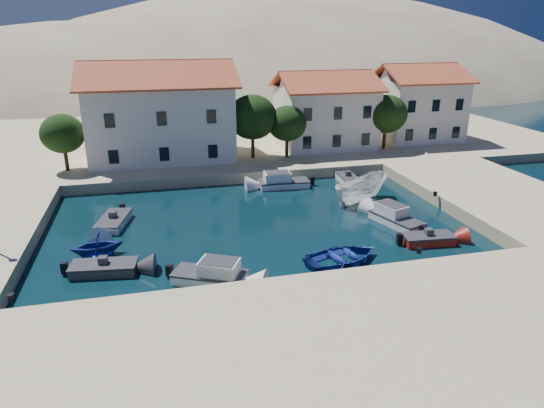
{
  "coord_description": "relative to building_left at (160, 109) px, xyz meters",
  "views": [
    {
      "loc": [
        -6.79,
        -22.52,
        13.59
      ],
      "look_at": [
        0.87,
        8.57,
        2.0
      ],
      "focal_mm": 32.0,
      "sensor_mm": 36.0,
      "label": 1
    }
  ],
  "objects": [
    {
      "name": "ground",
      "position": [
        6.0,
        -28.0,
        -5.94
      ],
      "size": [
        400.0,
        400.0,
        0.0
      ],
      "primitive_type": "plane",
      "color": "black",
      "rests_on": "ground"
    },
    {
      "name": "cabin_cruiser_north",
      "position": [
        10.35,
        -9.87,
        -5.46
      ],
      "size": [
        4.64,
        2.17,
        1.6
      ],
      "rotation": [
        0.0,
        0.0,
        3.08
      ],
      "color": "white",
      "rests_on": "ground"
    },
    {
      "name": "motorboat_white_west",
      "position": [
        -4.2,
        -15.72,
        -5.64
      ],
      "size": [
        2.66,
        4.31,
        1.25
      ],
      "rotation": [
        0.0,
        0.0,
        -1.81
      ],
      "color": "white",
      "rests_on": "ground"
    },
    {
      "name": "quay_east",
      "position": [
        26.5,
        -18.0,
        -5.44
      ],
      "size": [
        11.0,
        20.0,
        1.0
      ],
      "primitive_type": "cube",
      "color": "#C5B887",
      "rests_on": "ground"
    },
    {
      "name": "cabin_cruiser_east",
      "position": [
        16.03,
        -20.56,
        -5.46
      ],
      "size": [
        2.93,
        4.61,
        1.6
      ],
      "rotation": [
        0.0,
        0.0,
        1.87
      ],
      "color": "white",
      "rests_on": "ground"
    },
    {
      "name": "boat_east",
      "position": [
        15.55,
        -15.17,
        -5.94
      ],
      "size": [
        6.27,
        4.65,
        2.28
      ],
      "primitive_type": "imported",
      "rotation": [
        0.0,
        0.0,
        2.04
      ],
      "color": "white",
      "rests_on": "ground"
    },
    {
      "name": "cabin_cruiser_south",
      "position": [
        1.62,
        -25.95,
        -5.46
      ],
      "size": [
        4.54,
        3.49,
        1.6
      ],
      "rotation": [
        0.0,
        0.0,
        -0.47
      ],
      "color": "white",
      "rests_on": "ground"
    },
    {
      "name": "motorboat_grey_sw",
      "position": [
        -4.31,
        -23.33,
        -5.64
      ],
      "size": [
        4.0,
        2.18,
        1.25
      ],
      "rotation": [
        0.0,
        0.0,
        -0.13
      ],
      "color": "#36353A",
      "rests_on": "ground"
    },
    {
      "name": "rowboat_south",
      "position": [
        9.9,
        -25.38,
        -5.94
      ],
      "size": [
        5.65,
        4.6,
        1.03
      ],
      "primitive_type": "imported",
      "rotation": [
        0.0,
        0.0,
        1.81
      ],
      "color": "navy",
      "rests_on": "ground"
    },
    {
      "name": "trees",
      "position": [
        10.51,
        -2.54,
        -1.1
      ],
      "size": [
        37.3,
        5.3,
        6.45
      ],
      "color": "#382314",
      "rests_on": "quay_north"
    },
    {
      "name": "rowboat_west",
      "position": [
        -4.91,
        -20.71,
        -5.94
      ],
      "size": [
        3.49,
        3.12,
        1.67
      ],
      "primitive_type": "imported",
      "rotation": [
        0.0,
        0.0,
        -1.44
      ],
      "color": "navy",
      "rests_on": "ground"
    },
    {
      "name": "hills",
      "position": [
        26.64,
        95.62,
        -29.34
      ],
      "size": [
        254.0,
        176.0,
        99.0
      ],
      "color": "gray",
      "rests_on": "ground"
    },
    {
      "name": "building_right",
      "position": [
        30.0,
        2.0,
        -0.46
      ],
      "size": [
        9.45,
        8.4,
        8.8
      ],
      "color": "white",
      "rests_on": "quay_north"
    },
    {
      "name": "building_left",
      "position": [
        0.0,
        0.0,
        0.0
      ],
      "size": [
        14.7,
        9.45,
        9.7
      ],
      "color": "white",
      "rests_on": "quay_north"
    },
    {
      "name": "motorboat_white_ne",
      "position": [
        16.59,
        -9.81,
        -5.64
      ],
      "size": [
        1.73,
        3.4,
        1.25
      ],
      "rotation": [
        0.0,
        0.0,
        1.52
      ],
      "color": "white",
      "rests_on": "ground"
    },
    {
      "name": "quay_south",
      "position": [
        6.0,
        -34.0,
        -5.44
      ],
      "size": [
        52.0,
        12.0,
        1.0
      ],
      "primitive_type": "cube",
      "color": "#C5B887",
      "rests_on": "ground"
    },
    {
      "name": "motorboat_red_se",
      "position": [
        16.52,
        -24.13,
        -5.64
      ],
      "size": [
        3.58,
        1.85,
        1.25
      ],
      "rotation": [
        0.0,
        0.0,
        -0.09
      ],
      "color": "maroon",
      "rests_on": "ground"
    },
    {
      "name": "quay_north",
      "position": [
        8.0,
        10.0,
        -5.44
      ],
      "size": [
        80.0,
        36.0,
        1.0
      ],
      "primitive_type": "cube",
      "color": "#C5B887",
      "rests_on": "ground"
    },
    {
      "name": "bollards",
      "position": [
        8.8,
        -24.13,
        -4.79
      ],
      "size": [
        29.36,
        9.56,
        0.3
      ],
      "color": "black",
      "rests_on": "ground"
    },
    {
      "name": "building_mid",
      "position": [
        18.0,
        1.0,
        -0.71
      ],
      "size": [
        10.5,
        8.4,
        8.3
      ],
      "color": "white",
      "rests_on": "quay_north"
    }
  ]
}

